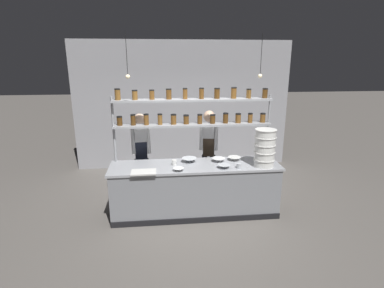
# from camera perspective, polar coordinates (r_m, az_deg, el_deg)

# --- Properties ---
(ground_plane) EXTENTS (40.00, 40.00, 0.00)m
(ground_plane) POSITION_cam_1_polar(r_m,az_deg,el_deg) (5.57, 0.58, -12.91)
(ground_plane) COLOR #5B5651
(back_wall) EXTENTS (5.34, 0.12, 3.13)m
(back_wall) POSITION_cam_1_polar(r_m,az_deg,el_deg) (7.54, -1.68, 7.32)
(back_wall) COLOR #939399
(back_wall) RESTS_ON ground_plane
(prep_counter) EXTENTS (2.94, 0.76, 0.92)m
(prep_counter) POSITION_cam_1_polar(r_m,az_deg,el_deg) (5.37, 0.59, -8.61)
(prep_counter) COLOR gray
(prep_counter) RESTS_ON ground_plane
(spice_shelf_unit) EXTENTS (2.82, 0.28, 2.21)m
(spice_shelf_unit) POSITION_cam_1_polar(r_m,az_deg,el_deg) (5.30, 0.23, 5.68)
(spice_shelf_unit) COLOR #999BA0
(spice_shelf_unit) RESTS_ON ground_plane
(chef_left) EXTENTS (0.39, 0.32, 1.71)m
(chef_left) POSITION_cam_1_polar(r_m,az_deg,el_deg) (5.83, -9.66, -1.26)
(chef_left) COLOR black
(chef_left) RESTS_ON ground_plane
(chef_center) EXTENTS (0.40, 0.33, 1.73)m
(chef_center) POSITION_cam_1_polar(r_m,az_deg,el_deg) (5.95, 3.20, -0.55)
(chef_center) COLOR black
(chef_center) RESTS_ON ground_plane
(container_stack) EXTENTS (0.36, 0.36, 0.65)m
(container_stack) POSITION_cam_1_polar(r_m,az_deg,el_deg) (5.18, 13.69, -0.74)
(container_stack) COLOR white
(container_stack) RESTS_ON prep_counter
(cutting_board) EXTENTS (0.40, 0.26, 0.02)m
(cutting_board) POSITION_cam_1_polar(r_m,az_deg,el_deg) (4.89, -9.21, -5.31)
(cutting_board) COLOR silver
(cutting_board) RESTS_ON prep_counter
(prep_bowl_near_left) EXTENTS (0.26, 0.26, 0.07)m
(prep_bowl_near_left) POSITION_cam_1_polar(r_m,az_deg,el_deg) (5.32, -0.54, -3.07)
(prep_bowl_near_left) COLOR silver
(prep_bowl_near_left) RESTS_ON prep_counter
(prep_bowl_center_front) EXTENTS (0.18, 0.18, 0.05)m
(prep_bowl_center_front) POSITION_cam_1_polar(r_m,az_deg,el_deg) (4.91, -2.59, -4.86)
(prep_bowl_center_front) COLOR white
(prep_bowl_center_front) RESTS_ON prep_counter
(prep_bowl_center_back) EXTENTS (0.22, 0.22, 0.06)m
(prep_bowl_center_back) POSITION_cam_1_polar(r_m,az_deg,el_deg) (5.06, 6.09, -4.26)
(prep_bowl_center_back) COLOR #B2B7BC
(prep_bowl_center_back) RESTS_ON prep_counter
(prep_bowl_near_right) EXTENTS (0.23, 0.23, 0.06)m
(prep_bowl_near_right) POSITION_cam_1_polar(r_m,az_deg,el_deg) (5.37, 5.07, -3.03)
(prep_bowl_near_right) COLOR white
(prep_bowl_near_right) RESTS_ON prep_counter
(prep_bowl_far_left) EXTENTS (0.23, 0.23, 0.06)m
(prep_bowl_far_left) POSITION_cam_1_polar(r_m,az_deg,el_deg) (5.46, 8.07, -2.78)
(prep_bowl_far_left) COLOR silver
(prep_bowl_far_left) RESTS_ON prep_counter
(serving_cup_front) EXTENTS (0.07, 0.07, 0.08)m
(serving_cup_front) POSITION_cam_1_polar(r_m,az_deg,el_deg) (5.08, 8.90, -4.12)
(serving_cup_front) COLOR #B2B7BC
(serving_cup_front) RESTS_ON prep_counter
(serving_cup_by_board) EXTENTS (0.08, 0.08, 0.09)m
(serving_cup_by_board) POSITION_cam_1_polar(r_m,az_deg,el_deg) (5.17, -3.42, -3.54)
(serving_cup_by_board) COLOR silver
(serving_cup_by_board) RESTS_ON prep_counter
(pendant_light_row) EXTENTS (2.20, 0.07, 0.70)m
(pendant_light_row) POSITION_cam_1_polar(r_m,az_deg,el_deg) (4.89, 0.66, 13.19)
(pendant_light_row) COLOR black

